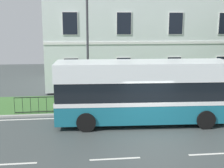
{
  "coord_description": "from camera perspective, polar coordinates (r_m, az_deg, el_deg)",
  "views": [
    {
      "loc": [
        -3.32,
        -12.44,
        5.14
      ],
      "look_at": [
        -1.45,
        4.1,
        1.82
      ],
      "focal_mm": 47.12,
      "sensor_mm": 36.0,
      "label": 1
    }
  ],
  "objects": [
    {
      "name": "ground_plane",
      "position": [
        14.62,
        7.21,
        -9.46
      ],
      "size": [
        60.0,
        56.0,
        0.18
      ],
      "color": "#3E4544"
    },
    {
      "name": "georgian_townhouse",
      "position": [
        26.94,
        5.12,
        14.47
      ],
      "size": [
        16.08,
        9.13,
        13.0
      ],
      "color": "silver",
      "rests_on": "ground_plane"
    },
    {
      "name": "iron_verge_railing",
      "position": [
        18.23,
        10.76,
        -3.26
      ],
      "size": [
        18.17,
        0.04,
        0.97
      ],
      "color": "black",
      "rests_on": "ground_plane"
    },
    {
      "name": "single_decker_bus",
      "position": [
        15.59,
        6.11,
        -1.39
      ],
      "size": [
        9.25,
        2.92,
        3.31
      ],
      "rotation": [
        0.0,
        0.0,
        -0.05
      ],
      "color": "#19677C",
      "rests_on": "ground_plane"
    },
    {
      "name": "street_lamp_post",
      "position": [
        17.81,
        -4.77,
        8.4
      ],
      "size": [
        0.36,
        0.24,
        7.27
      ],
      "color": "#333338",
      "rests_on": "ground_plane"
    }
  ]
}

